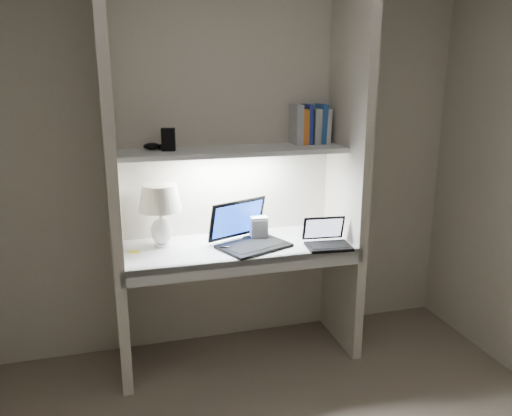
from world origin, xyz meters
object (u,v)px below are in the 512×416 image
object	(u,v)px
laptop_netbook	(327,240)
book_row	(310,125)
table_lamp	(160,205)
laptop_main	(248,236)
speaker	(259,228)

from	to	relation	value
laptop_netbook	book_row	xyz separation A→B (m)	(0.01, 0.37, 0.68)
laptop_netbook	book_row	bearing A→B (deg)	93.56
laptop_netbook	book_row	size ratio (longest dim) A/B	1.12
table_lamp	laptop_netbook	size ratio (longest dim) A/B	1.36
laptop_main	book_row	size ratio (longest dim) A/B	2.00
table_lamp	speaker	xyz separation A→B (m)	(0.62, -0.03, -0.19)
book_row	laptop_main	bearing A→B (deg)	-155.27
table_lamp	speaker	world-z (taller)	table_lamp
laptop_netbook	speaker	world-z (taller)	laptop_netbook
table_lamp	book_row	world-z (taller)	book_row
laptop_main	laptop_netbook	world-z (taller)	laptop_main
speaker	laptop_main	bearing A→B (deg)	-134.98
laptop_main	laptop_netbook	size ratio (longest dim) A/B	1.79
laptop_netbook	speaker	bearing A→B (deg)	153.02
speaker	table_lamp	bearing A→B (deg)	-178.92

